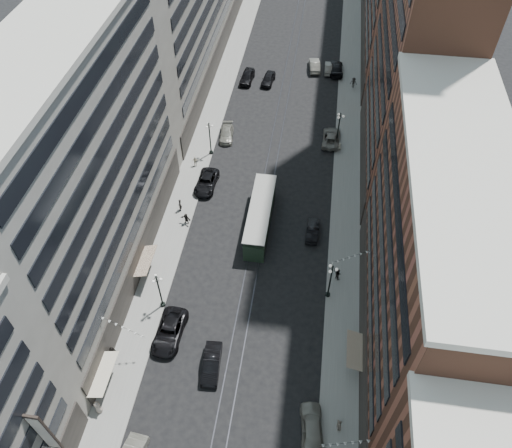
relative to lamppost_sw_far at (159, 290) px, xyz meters
The scene contains 34 objects.
ground 33.44m from the lamppost_sw_far, 73.96° to the left, with size 220.00×220.00×0.00m, color black.
sidewalk_west 42.15m from the lamppost_sw_far, 92.45° to the left, with size 4.00×180.00×0.15m, color gray.
sidewalk_east 46.70m from the lamppost_sw_far, 64.31° to the left, with size 4.00×180.00×0.15m, color gray.
rail_west 42.96m from the lamppost_sw_far, 78.56° to the left, with size 0.12×180.00×0.02m, color #2D2D33.
rail_east 43.26m from the lamppost_sw_far, 76.74° to the left, with size 0.12×180.00×0.02m, color #2D2D33.
building_west_mid 14.31m from the lamppost_sw_far, 147.34° to the left, with size 8.00×36.00×28.00m, color gray.
building_east_mid 27.67m from the lamppost_sw_far, ahead, with size 8.00×30.00×24.00m, color brown.
building_east_tower 42.32m from the lamppost_sw_far, 46.90° to the left, with size 8.00×26.00×42.00m, color brown.
lamppost_sw_far is the anchor object (origin of this frame).
lamppost_sw_mid 27.00m from the lamppost_sw_far, 90.00° to the left, with size 1.03×1.14×5.52m.
lamppost_se_far 18.83m from the lamppost_sw_far, 12.26° to the left, with size 1.03×1.14×5.52m.
lamppost_se_mid 36.91m from the lamppost_sw_far, 60.10° to the left, with size 1.03×1.14×5.52m.
streetcar 16.60m from the lamppost_sw_far, 56.19° to the left, with size 2.73×12.32×3.41m.
car_2 4.61m from the lamppost_sw_far, 63.57° to the right, with size 2.79×6.04×1.68m, color black.
car_4 21.17m from the lamppost_sw_far, 33.27° to the right, with size 2.07×5.14×1.75m, color gray.
car_5 9.86m from the lamppost_sw_far, 43.13° to the right, with size 1.70×4.88×1.61m, color black.
pedestrian_1 13.09m from the lamppost_sw_far, 102.71° to the right, with size 0.89×0.49×1.82m, color #A39687.
pedestrian_2 7.91m from the lamppost_sw_far, 115.58° to the right, with size 0.87×0.48×1.79m, color black.
pedestrian_4 23.02m from the lamppost_sw_far, 28.85° to the right, with size 1.06×0.48×1.81m, color #A99B8C.
car_7 20.13m from the lamppost_sw_far, 87.71° to the left, with size 2.63×5.70×1.58m, color black.
car_8 31.37m from the lamppost_sw_far, 87.10° to the left, with size 1.99×4.88×1.42m, color gray.
car_9 47.54m from the lamppost_sw_far, 87.30° to the left, with size 2.07×5.15×1.76m, color black.
car_10 20.90m from the lamppost_sw_far, 39.60° to the left, with size 1.52×4.36×1.44m, color black.
car_11 36.96m from the lamppost_sw_far, 61.60° to the left, with size 2.56×5.55×1.54m, color slate.
car_12 55.44m from the lamppost_sw_far, 71.48° to the left, with size 2.34×5.77×1.67m, color black.
car_13 47.82m from the lamppost_sw_far, 82.82° to the left, with size 1.88×4.66×1.59m, color black.
car_14 54.79m from the lamppost_sw_far, 75.51° to the left, with size 1.75×5.02×1.65m, color slate.
pedestrian_5 12.89m from the lamppost_sw_far, 91.35° to the left, with size 1.49×0.43×1.61m, color black.
pedestrian_6 24.14m from the lamppost_sw_far, 94.00° to the left, with size 0.91×0.41×1.55m, color beige.
pedestrian_7 20.59m from the lamppost_sw_far, 18.81° to the left, with size 0.78×0.43×1.61m, color black.
pedestrian_8 35.64m from the lamppost_sw_far, 57.95° to the left, with size 0.57×0.37×1.56m, color #B0A692.
pedestrian_9 52.21m from the lamppost_sw_far, 66.62° to the left, with size 1.18×0.49×1.83m, color black.
car_extra_0 55.14m from the lamppost_sw_far, 72.73° to the left, with size 1.54×4.42×1.46m, color slate.
pedestrian_extra_0 15.10m from the lamppost_sw_far, 96.31° to the left, with size 0.67×0.44×1.83m, color black.
Camera 1 is at (5.68, -1.32, 48.11)m, focal length 35.00 mm.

